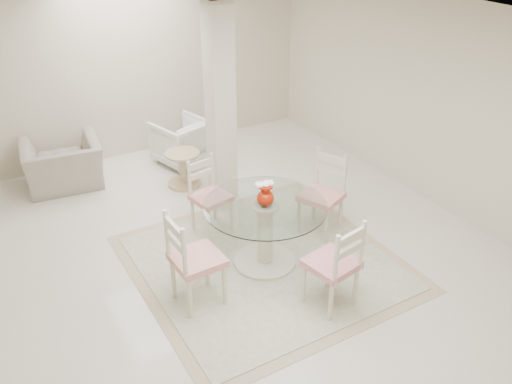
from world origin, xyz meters
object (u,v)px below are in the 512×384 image
column (220,110)px  side_table (183,170)px  dining_chair_west (190,254)px  recliner_taupe (63,165)px  dining_chair_east (324,188)px  dining_chair_north (208,190)px  armchair_white (182,141)px  red_vase (265,194)px  dining_chair_south (337,260)px  dining_table (265,235)px

column → side_table: bearing=109.1°
dining_chair_west → recliner_taupe: bearing=7.2°
dining_chair_east → dining_chair_west: size_ratio=0.96×
column → side_table: (-0.26, 0.75, -1.11)m
dining_chair_north → dining_chair_west: 1.44m
armchair_white → recliner_taupe: bearing=-19.4°
dining_chair_west → armchair_white: bearing=-23.7°
red_vase → dining_chair_south: 1.07m
dining_chair_north → side_table: dining_chair_north is taller
dining_chair_east → dining_chair_west: dining_chair_west is taller
column → dining_chair_north: (-0.45, -0.49, -0.80)m
dining_chair_east → side_table: (-1.03, 1.98, -0.37)m
armchair_white → dining_chair_north: bearing=60.3°
dining_chair_east → armchair_white: bearing=170.5°
dining_chair_east → dining_chair_west: bearing=-101.6°
dining_table → dining_chair_west: dining_chair_west is taller
dining_table → dining_chair_west: size_ratio=1.13×
dining_chair_north → dining_chair_east: bearing=-41.6°
recliner_taupe → armchair_white: size_ratio=1.38×
column → dining_chair_east: (0.77, -1.23, -0.75)m
red_vase → side_table: 2.32m
dining_table → armchair_white: bearing=84.9°
dining_chair_south → recliner_taupe: bearing=-77.3°
column → dining_chair_west: (-1.23, -1.70, -0.72)m
dining_chair_east → side_table: 2.26m
column → dining_chair_east: bearing=-58.1°
dining_table → red_vase: size_ratio=4.72×
dining_chair_east → armchair_white: dining_chair_east is taller
dining_chair_west → dining_chair_south: 1.46m
dining_chair_west → armchair_white: dining_chair_west is taller
column → dining_chair_east: column is taller
dining_chair_south → dining_chair_north: bearing=-87.8°
dining_chair_east → dining_chair_north: size_ratio=1.09×
column → dining_chair_south: (0.00, -2.48, -0.75)m
recliner_taupe → red_vase: bearing=123.2°
column → side_table: 1.36m
armchair_white → column: bearing=73.0°
dining_chair_north → dining_table: bearing=-87.3°
dining_chair_west → side_table: 2.66m
red_vase → dining_chair_east: dining_chair_east is taller
column → side_table: size_ratio=5.22×
dining_chair_west → side_table: size_ratio=2.32×
column → dining_chair_south: 2.59m
red_vase → dining_chair_west: size_ratio=0.24×
dining_table → dining_chair_west: bearing=-167.8°
column → dining_table: (-0.23, -1.48, -0.95)m
recliner_taupe → dining_chair_east: bearing=138.5°
dining_table → dining_chair_east: size_ratio=1.18×
dining_table → recliner_taupe: 3.42m
column → recliner_taupe: 2.57m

